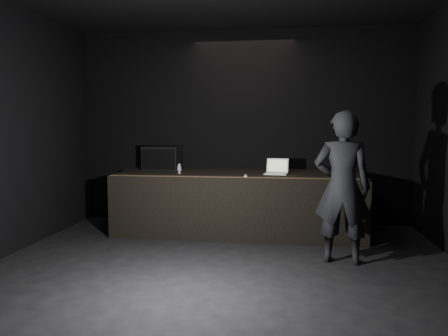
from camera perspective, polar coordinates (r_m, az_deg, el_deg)
ground at (r=4.87m, az=-1.36°, el=-15.79°), size 7.00×7.00×0.00m
room_walls at (r=4.55m, az=-1.42°, el=8.69°), size 6.10×7.10×3.52m
stage_riser at (r=7.36m, az=1.99°, el=-4.45°), size 4.00×1.50×1.00m
riser_lip at (r=6.59m, az=1.39°, el=-1.17°), size 3.92×0.10×0.01m
stage_monitor at (r=7.72m, az=-8.09°, el=1.24°), size 0.63×0.47×0.41m
cable at (r=7.76m, az=-9.60°, el=-0.23°), size 0.88×0.21×0.02m
laptop at (r=7.11m, az=6.88°, el=-0.26°), size 0.40×0.36×0.24m
beer_can at (r=7.12m, az=-5.86°, el=-0.09°), size 0.07×0.07×0.16m
plastic_cup at (r=7.18m, az=7.71°, el=-0.27°), size 0.09×0.09×0.11m
wii_remote at (r=6.63m, az=2.84°, el=-1.05°), size 0.05×0.17×0.03m
person at (r=5.81m, az=15.19°, el=-2.46°), size 0.78×0.57×1.97m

